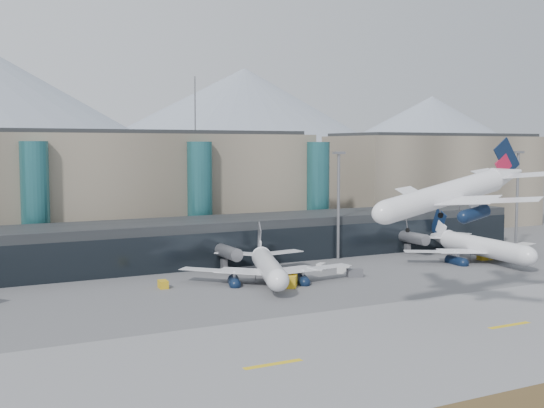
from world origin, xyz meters
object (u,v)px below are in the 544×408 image
at_px(veh_e, 485,256).
at_px(veh_d, 321,267).
at_px(hero_jet, 458,186).
at_px(veh_c, 355,273).
at_px(lightmast_right, 517,194).
at_px(jet_parked_right, 473,240).
at_px(veh_g, 343,270).
at_px(jet_parked_mid, 266,259).
at_px(veh_h, 291,281).
at_px(veh_b, 163,284).
at_px(lightmast_mid, 338,199).

bearing_deg(veh_e, veh_d, 176.83).
xyz_separation_m(hero_jet, veh_c, (3.42, 33.44, -19.73)).
height_order(lightmast_right, hero_jet, hero_jet).
relative_size(jet_parked_right, veh_c, 12.47).
bearing_deg(veh_g, jet_parked_mid, -139.41).
bearing_deg(veh_g, veh_e, 40.39).
distance_m(lightmast_right, jet_parked_mid, 78.05).
bearing_deg(veh_h, veh_d, -13.42).
xyz_separation_m(jet_parked_right, veh_b, (-75.63, 2.22, -4.05)).
relative_size(hero_jet, veh_e, 9.55).
xyz_separation_m(jet_parked_right, veh_d, (-39.04, 4.78, -4.06)).
xyz_separation_m(veh_c, veh_d, (-2.04, 9.95, -0.14)).
height_order(veh_g, veh_h, veh_h).
relative_size(hero_jet, jet_parked_mid, 0.89).
bearing_deg(jet_parked_right, veh_b, 93.95).
bearing_deg(hero_jet, jet_parked_right, 42.26).
bearing_deg(lightmast_right, jet_parked_mid, -174.36).
xyz_separation_m(veh_c, veh_h, (-16.45, -2.66, 0.24)).
height_order(jet_parked_right, veh_b, jet_parked_right).
bearing_deg(veh_g, veh_c, -50.25).
relative_size(lightmast_right, veh_c, 8.15).
bearing_deg(hero_jet, jet_parked_mid, 109.20).
xyz_separation_m(jet_parked_mid, veh_b, (-20.76, 2.42, -3.68)).
relative_size(veh_c, veh_g, 1.24).
height_order(jet_parked_mid, veh_c, jet_parked_mid).
bearing_deg(veh_c, jet_parked_mid, -178.42).
bearing_deg(jet_parked_mid, lightmast_right, -64.67).
bearing_deg(veh_d, veh_g, -103.48).
distance_m(lightmast_right, veh_h, 78.26).
relative_size(lightmast_mid, jet_parked_right, 0.65).
xyz_separation_m(lightmast_mid, hero_jet, (-12.58, -54.02, 6.18)).
distance_m(lightmast_mid, veh_e, 37.24).
height_order(lightmast_right, veh_c, lightmast_right).
distance_m(veh_b, veh_g, 38.92).
relative_size(lightmast_mid, veh_c, 8.15).
distance_m(veh_b, veh_e, 78.11).
height_order(veh_c, veh_h, veh_h).
xyz_separation_m(jet_parked_mid, veh_d, (15.84, 4.98, -3.70)).
distance_m(jet_parked_right, veh_e, 4.81).
bearing_deg(veh_c, veh_d, 118.70).
relative_size(lightmast_mid, lightmast_right, 1.00).
distance_m(jet_parked_right, veh_h, 54.14).
distance_m(lightmast_mid, veh_d, 20.63).
distance_m(hero_jet, veh_h, 38.69).
bearing_deg(veh_b, jet_parked_right, -87.50).
bearing_deg(veh_h, lightmast_mid, -12.38).
distance_m(lightmast_right, jet_parked_right, 25.27).
relative_size(veh_b, veh_e, 0.76).
bearing_deg(lightmast_mid, veh_b, -164.57).
height_order(veh_c, veh_d, veh_c).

